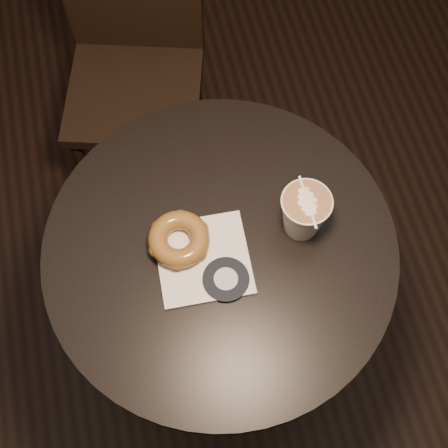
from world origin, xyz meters
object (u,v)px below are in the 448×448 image
object	(u,v)px
latte_cup	(304,214)
doughnut	(179,239)
chair	(133,44)
pastry_bag	(203,259)
cafe_table	(221,280)

from	to	relation	value
latte_cup	doughnut	bearing A→B (deg)	176.59
chair	doughnut	size ratio (longest dim) A/B	7.85
doughnut	latte_cup	xyz separation A→B (m)	(0.24, -0.01, 0.03)
doughnut	pastry_bag	bearing A→B (deg)	-47.39
pastry_bag	doughnut	bearing A→B (deg)	135.31
cafe_table	chair	size ratio (longest dim) A/B	0.80
chair	pastry_bag	xyz separation A→B (m)	(0.04, -0.75, 0.23)
chair	pastry_bag	bearing A→B (deg)	-70.85
chair	pastry_bag	world-z (taller)	chair
chair	pastry_bag	distance (m)	0.79
doughnut	latte_cup	size ratio (longest dim) A/B	1.11
cafe_table	pastry_bag	size ratio (longest dim) A/B	4.27
latte_cup	cafe_table	bearing A→B (deg)	-177.34
cafe_table	chair	bearing A→B (deg)	95.94
doughnut	latte_cup	distance (m)	0.24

